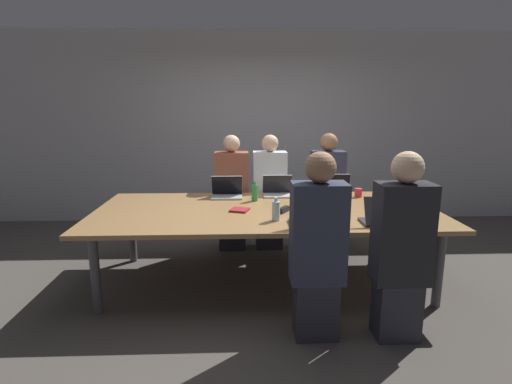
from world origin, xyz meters
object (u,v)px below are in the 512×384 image
(bottle_far_midleft, at_px, (255,192))
(person_near_right, at_px, (401,250))
(person_near_midright, at_px, (318,250))
(laptop_far_right, at_px, (336,190))
(laptop_far_midleft, at_px, (227,191))
(person_far_center, at_px, (270,194))
(person_far_midleft, at_px, (232,195))
(bottle_near_midright, at_px, (276,211))
(cup_far_right, at_px, (358,193))
(laptop_far_center, at_px, (277,190))
(stapler, at_px, (284,210))
(laptop_near_right, at_px, (384,216))
(person_far_right, at_px, (327,192))
(laptop_near_midright, at_px, (309,218))
(cup_near_right, at_px, (409,216))

(bottle_far_midleft, bearing_deg, person_near_right, -53.12)
(person_near_midright, relative_size, laptop_far_right, 4.44)
(laptop_far_midleft, height_order, person_far_center, person_far_center)
(person_far_midleft, distance_m, person_far_center, 0.46)
(person_far_center, xyz_separation_m, laptop_far_right, (0.71, -0.41, 0.14))
(person_far_midleft, distance_m, person_near_midright, 2.06)
(bottle_near_midright, bearing_deg, person_far_center, 88.16)
(person_near_midright, bearing_deg, cup_far_right, -116.34)
(laptop_far_midleft, xyz_separation_m, person_near_right, (1.33, -1.56, -0.12))
(person_far_midleft, relative_size, laptop_far_center, 4.29)
(person_near_right, relative_size, laptop_far_right, 4.45)
(bottle_near_midright, relative_size, stapler, 1.38)
(laptop_near_right, xyz_separation_m, bottle_near_midright, (-0.90, 0.15, 0.02))
(laptop_near_right, relative_size, person_far_right, 0.25)
(laptop_near_midright, distance_m, person_far_right, 1.67)
(person_near_midright, distance_m, person_far_right, 2.07)
(cup_near_right, height_order, person_far_right, person_far_right)
(cup_near_right, bearing_deg, person_far_midleft, 138.06)
(laptop_near_midright, distance_m, laptop_far_right, 1.23)
(bottle_near_midright, height_order, cup_far_right, bottle_near_midright)
(bottle_near_midright, bearing_deg, laptop_far_midleft, 116.40)
(cup_near_right, relative_size, person_near_midright, 0.07)
(person_far_midleft, height_order, laptop_far_right, person_far_midleft)
(bottle_far_midleft, distance_m, stapler, 0.54)
(cup_near_right, xyz_separation_m, person_far_center, (-1.12, 1.43, -0.12))
(laptop_far_midleft, relative_size, cup_far_right, 3.55)
(bottle_near_midright, bearing_deg, bottle_far_midleft, 102.18)
(stapler, bearing_deg, laptop_near_midright, -37.41)
(laptop_near_right, height_order, laptop_far_center, laptop_near_right)
(laptop_far_midleft, height_order, bottle_far_midleft, laptop_far_midleft)
(laptop_far_midleft, relative_size, person_far_center, 0.24)
(bottle_far_midleft, xyz_separation_m, stapler, (0.26, -0.47, -0.07))
(laptop_far_right, bearing_deg, laptop_near_right, -82.50)
(person_far_center, distance_m, stapler, 1.10)
(person_near_right, relative_size, laptop_far_center, 4.37)
(laptop_near_midright, xyz_separation_m, bottle_near_midright, (-0.27, 0.17, 0.02))
(bottle_far_midleft, distance_m, cup_far_right, 1.16)
(person_near_right, distance_m, person_far_right, 2.05)
(bottle_far_midleft, distance_m, cup_near_right, 1.55)
(stapler, bearing_deg, person_far_center, 125.25)
(person_near_right, height_order, person_far_right, person_near_right)
(person_near_right, bearing_deg, person_far_right, -86.86)
(person_far_center, bearing_deg, cup_near_right, -52.05)
(person_near_midright, bearing_deg, laptop_near_right, -145.47)
(person_far_midleft, relative_size, bottle_far_midleft, 6.62)
(bottle_near_midright, xyz_separation_m, laptop_far_center, (0.10, 0.98, -0.02))
(cup_near_right, distance_m, person_far_right, 1.54)
(cup_far_right, bearing_deg, laptop_far_midleft, 178.29)
(laptop_far_center, xyz_separation_m, laptop_far_right, (0.65, -0.03, 0.00))
(laptop_near_midright, height_order, person_far_center, person_far_center)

